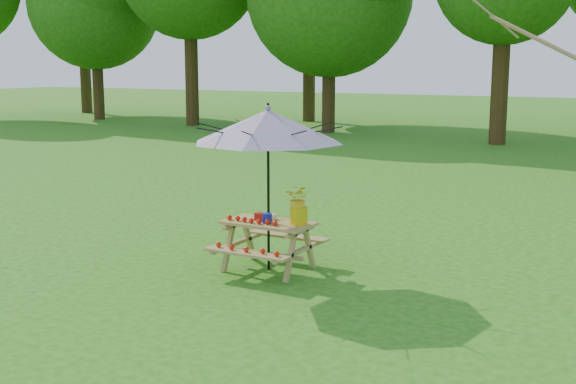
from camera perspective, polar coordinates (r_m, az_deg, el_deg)
The scene contains 5 objects.
picnic_table at distance 9.74m, azimuth -1.55°, elevation -4.33°, with size 1.20×1.32×0.67m.
patio_umbrella at distance 9.47m, azimuth -1.59°, elevation 5.22°, with size 2.42×2.42×2.25m.
produce_bins at distance 9.69m, azimuth -1.77°, elevation -2.01°, with size 0.30×0.36×0.13m.
tomatoes_row at distance 9.58m, azimuth -2.88°, elevation -2.26°, with size 0.77×0.13×0.07m, color red, non-canonical shape.
flower_bucket at distance 9.45m, azimuth 0.86°, elevation -0.90°, with size 0.34×0.31×0.53m.
Camera 1 is at (9.46, -3.79, 2.75)m, focal length 45.00 mm.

